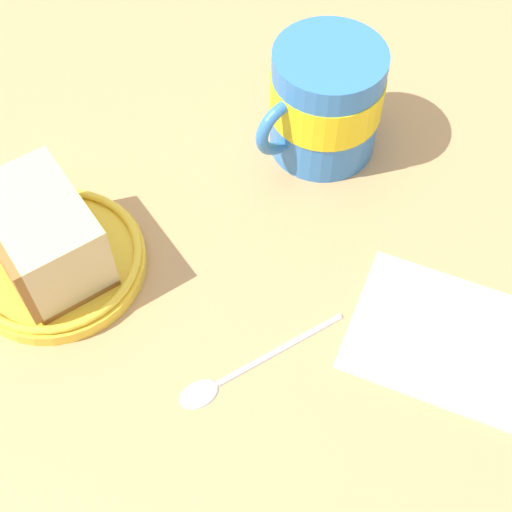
% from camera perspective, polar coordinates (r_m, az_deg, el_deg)
% --- Properties ---
extents(ground_plane, '(1.19, 1.19, 0.02)m').
position_cam_1_polar(ground_plane, '(0.61, -6.80, 2.96)').
color(ground_plane, tan).
extents(small_plate, '(0.14, 0.14, 0.02)m').
position_cam_1_polar(small_plate, '(0.58, -15.58, -0.40)').
color(small_plate, yellow).
rests_on(small_plate, ground_plane).
extents(cake_slice, '(0.08, 0.10, 0.07)m').
position_cam_1_polar(cake_slice, '(0.55, -16.67, 1.54)').
color(cake_slice, '#9E662D').
rests_on(cake_slice, small_plate).
extents(tea_mug, '(0.12, 0.09, 0.10)m').
position_cam_1_polar(tea_mug, '(0.61, 5.51, 12.29)').
color(tea_mug, '#3372BF').
rests_on(tea_mug, ground_plane).
extents(teaspoon, '(0.14, 0.03, 0.01)m').
position_cam_1_polar(teaspoon, '(0.52, -2.17, -9.51)').
color(teaspoon, silver).
rests_on(teaspoon, ground_plane).
extents(folded_napkin, '(0.16, 0.17, 0.01)m').
position_cam_1_polar(folded_napkin, '(0.55, 14.60, -6.18)').
color(folded_napkin, beige).
rests_on(folded_napkin, ground_plane).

